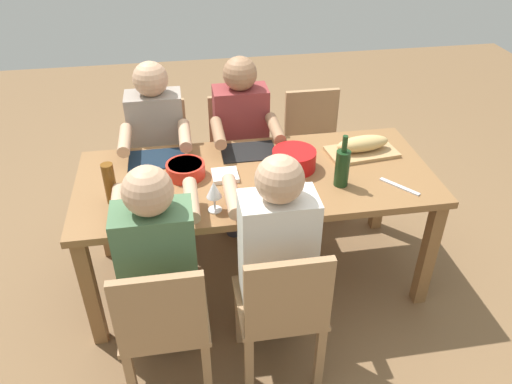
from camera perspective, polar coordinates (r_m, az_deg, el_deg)
name	(u,v)px	position (r m, az deg, el deg)	size (l,w,h in m)	color
ground_plane	(256,275)	(3.22, 0.00, -9.30)	(8.00, 8.00, 0.00)	brown
dining_table	(256,188)	(2.81, 0.00, 0.45)	(1.95, 0.84, 0.74)	olive
chair_far_center	(282,308)	(2.37, 2.99, -12.99)	(0.40, 0.40, 0.85)	#A87F56
diner_far_center	(276,247)	(2.35, 2.23, -6.17)	(0.41, 0.53, 1.20)	#2D2D38
chair_far_right	(164,323)	(2.34, -10.35, -14.36)	(0.40, 0.40, 0.85)	#A87F56
diner_far_right	(158,259)	(2.32, -10.95, -7.45)	(0.41, 0.53, 1.20)	#2D2D38
chair_near_center	(239,150)	(3.53, -1.96, 4.71)	(0.40, 0.40, 0.85)	#A87F56
diner_near_center	(242,135)	(3.27, -1.60, 6.43)	(0.41, 0.53, 1.20)	#2D2D38
chair_near_right	(161,157)	(3.51, -10.67, 3.93)	(0.40, 0.40, 0.85)	#A87F56
diner_near_right	(158,142)	(3.25, -11.03, 5.60)	(0.41, 0.53, 1.20)	#2D2D38
chair_near_left	(313,144)	(3.63, 6.48, 5.36)	(0.40, 0.40, 0.85)	#A87F56
serving_bowl_salad	(294,158)	(2.81, 4.32, 3.81)	(0.24, 0.24, 0.11)	red
serving_bowl_fruit	(186,169)	(2.77, -7.95, 2.60)	(0.21, 0.21, 0.08)	red
cutting_board	(362,152)	(3.03, 11.82, 4.45)	(0.40, 0.22, 0.02)	tan
bread_loaf	(363,144)	(3.01, 11.94, 5.36)	(0.32, 0.11, 0.09)	tan
wine_bottle	(342,167)	(2.67, 9.70, 2.80)	(0.08, 0.08, 0.29)	#193819
beer_bottle	(110,184)	(2.60, -16.15, 0.92)	(0.06, 0.06, 0.22)	brown
wine_glass	(214,191)	(2.44, -4.77, 0.14)	(0.08, 0.08, 0.17)	silver
placemat_far_center	(264,202)	(2.55, 0.95, -1.12)	(0.32, 0.23, 0.01)	maroon
placemat_far_right	(157,212)	(2.53, -11.09, -2.23)	(0.32, 0.23, 0.01)	#142333
placemat_near_center	(249,152)	(2.99, -0.81, 4.58)	(0.32, 0.23, 0.01)	black
placemat_near_right	(157,159)	(2.97, -11.11, 3.67)	(0.32, 0.23, 0.01)	#142333
carving_knife	(400,187)	(2.77, 15.89, 0.60)	(0.23, 0.02, 0.01)	silver
napkin_stack	(225,175)	(2.75, -3.51, 1.88)	(0.14, 0.14, 0.02)	white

